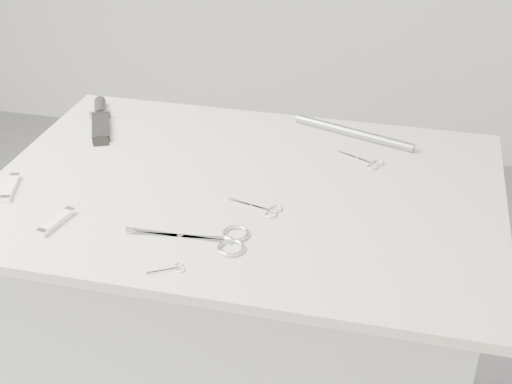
% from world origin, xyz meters
% --- Properties ---
extents(plinth, '(0.90, 0.60, 0.90)m').
position_xyz_m(plinth, '(0.00, 0.00, 0.45)').
color(plinth, '#B8B8B6').
rests_on(plinth, ground).
extents(display_board, '(1.00, 0.70, 0.02)m').
position_xyz_m(display_board, '(0.00, 0.00, 0.91)').
color(display_board, beige).
rests_on(display_board, plinth).
extents(large_shears, '(0.22, 0.09, 0.01)m').
position_xyz_m(large_shears, '(-0.00, -0.19, 0.92)').
color(large_shears, white).
rests_on(large_shears, display_board).
extents(embroidery_scissors_a, '(0.11, 0.05, 0.00)m').
position_xyz_m(embroidery_scissors_a, '(0.06, -0.08, 0.92)').
color(embroidery_scissors_a, white).
rests_on(embroidery_scissors_a, display_board).
extents(embroidery_scissors_b, '(0.10, 0.07, 0.00)m').
position_xyz_m(embroidery_scissors_b, '(0.22, 0.16, 0.92)').
color(embroidery_scissors_b, white).
rests_on(embroidery_scissors_b, display_board).
extents(tiny_scissors, '(0.06, 0.04, 0.00)m').
position_xyz_m(tiny_scissors, '(-0.05, -0.29, 0.92)').
color(tiny_scissors, white).
rests_on(tiny_scissors, display_board).
extents(sheathed_knife, '(0.12, 0.21, 0.03)m').
position_xyz_m(sheathed_knife, '(-0.40, 0.21, 0.93)').
color(sheathed_knife, black).
rests_on(sheathed_knife, display_board).
extents(pocket_knife_a, '(0.05, 0.10, 0.01)m').
position_xyz_m(pocket_knife_a, '(-0.44, -0.12, 0.93)').
color(pocket_knife_a, white).
rests_on(pocket_knife_a, display_board).
extents(pocket_knife_b, '(0.04, 0.09, 0.01)m').
position_xyz_m(pocket_knife_b, '(-0.30, -0.21, 0.93)').
color(pocket_knife_b, white).
rests_on(pocket_knife_b, display_board).
extents(metal_rail, '(0.28, 0.11, 0.02)m').
position_xyz_m(metal_rail, '(0.18, 0.27, 0.93)').
color(metal_rail, gray).
rests_on(metal_rail, display_board).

